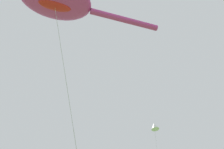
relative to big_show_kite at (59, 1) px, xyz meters
name	(u,v)px	position (x,y,z in m)	size (l,w,h in m)	color
big_show_kite	(59,1)	(0.00, 0.00, 0.00)	(10.69, 6.50, 15.53)	#CC3899
small_kite_triangle_green	(155,126)	(20.36, 6.80, -3.05)	(3.46, 2.63, 12.43)	white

